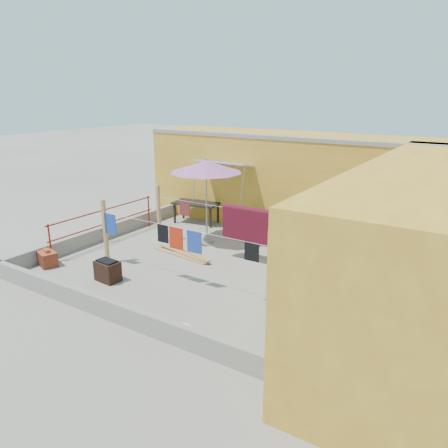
{
  "coord_description": "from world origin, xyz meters",
  "views": [
    {
      "loc": [
        6.34,
        -9.15,
        4.56
      ],
      "look_at": [
        0.25,
        0.3,
        1.14
      ],
      "focal_mm": 35.0,
      "sensor_mm": 36.0,
      "label": 1
    }
  ],
  "objects_px": {
    "outdoor_table": "(196,204)",
    "water_jug_a": "(340,292)",
    "white_basin": "(181,330)",
    "green_hose": "(352,255)",
    "brazier": "(108,271)",
    "plant_back_a": "(269,224)",
    "brick_stack": "(48,259)",
    "water_jug_b": "(352,259)",
    "patio_umbrella": "(206,167)"
  },
  "relations": [
    {
      "from": "patio_umbrella",
      "to": "water_jug_b",
      "type": "relative_size",
      "value": 8.12
    },
    {
      "from": "patio_umbrella",
      "to": "outdoor_table",
      "type": "relative_size",
      "value": 1.52
    },
    {
      "from": "brick_stack",
      "to": "water_jug_a",
      "type": "bearing_deg",
      "value": 18.4
    },
    {
      "from": "green_hose",
      "to": "plant_back_a",
      "type": "distance_m",
      "value": 2.91
    },
    {
      "from": "plant_back_a",
      "to": "brick_stack",
      "type": "bearing_deg",
      "value": -124.89
    },
    {
      "from": "water_jug_a",
      "to": "outdoor_table",
      "type": "bearing_deg",
      "value": 154.26
    },
    {
      "from": "patio_umbrella",
      "to": "plant_back_a",
      "type": "distance_m",
      "value": 2.87
    },
    {
      "from": "brazier",
      "to": "plant_back_a",
      "type": "relative_size",
      "value": 0.77
    },
    {
      "from": "brazier",
      "to": "patio_umbrella",
      "type": "bearing_deg",
      "value": 84.33
    },
    {
      "from": "brazier",
      "to": "plant_back_a",
      "type": "xyz_separation_m",
      "value": [
        1.76,
        5.36,
        0.15
      ]
    },
    {
      "from": "brazier",
      "to": "water_jug_a",
      "type": "height_order",
      "value": "brazier"
    },
    {
      "from": "water_jug_a",
      "to": "green_hose",
      "type": "relative_size",
      "value": 0.64
    },
    {
      "from": "outdoor_table",
      "to": "water_jug_a",
      "type": "bearing_deg",
      "value": -25.74
    },
    {
      "from": "outdoor_table",
      "to": "water_jug_a",
      "type": "height_order",
      "value": "outdoor_table"
    },
    {
      "from": "brazier",
      "to": "green_hose",
      "type": "xyz_separation_m",
      "value": [
        4.63,
        5.07,
        -0.24
      ]
    },
    {
      "from": "outdoor_table",
      "to": "green_hose",
      "type": "height_order",
      "value": "outdoor_table"
    },
    {
      "from": "brick_stack",
      "to": "white_basin",
      "type": "xyz_separation_m",
      "value": [
        5.19,
        -0.76,
        -0.16
      ]
    },
    {
      "from": "green_hose",
      "to": "plant_back_a",
      "type": "relative_size",
      "value": 0.58
    },
    {
      "from": "plant_back_a",
      "to": "brazier",
      "type": "bearing_deg",
      "value": -108.17
    },
    {
      "from": "outdoor_table",
      "to": "green_hose",
      "type": "distance_m",
      "value": 5.8
    },
    {
      "from": "patio_umbrella",
      "to": "water_jug_a",
      "type": "xyz_separation_m",
      "value": [
        4.83,
        -1.55,
        -2.24
      ]
    },
    {
      "from": "outdoor_table",
      "to": "white_basin",
      "type": "xyz_separation_m",
      "value": [
        4.21,
        -6.26,
        -0.65
      ]
    },
    {
      "from": "white_basin",
      "to": "water_jug_a",
      "type": "height_order",
      "value": "water_jug_a"
    },
    {
      "from": "water_jug_a",
      "to": "brick_stack",
      "type": "bearing_deg",
      "value": -161.6
    },
    {
      "from": "brazier",
      "to": "water_jug_a",
      "type": "relative_size",
      "value": 2.07
    },
    {
      "from": "patio_umbrella",
      "to": "white_basin",
      "type": "relative_size",
      "value": 5.43
    },
    {
      "from": "brick_stack",
      "to": "green_hose",
      "type": "xyz_separation_m",
      "value": [
        6.75,
        5.27,
        -0.17
      ]
    },
    {
      "from": "water_jug_a",
      "to": "green_hose",
      "type": "distance_m",
      "value": 2.89
    },
    {
      "from": "patio_umbrella",
      "to": "plant_back_a",
      "type": "xyz_separation_m",
      "value": [
        1.38,
        1.57,
        -1.96
      ]
    },
    {
      "from": "water_jug_a",
      "to": "water_jug_b",
      "type": "distance_m",
      "value": 2.2
    },
    {
      "from": "outdoor_table",
      "to": "brazier",
      "type": "xyz_separation_m",
      "value": [
        1.13,
        -5.29,
        -0.42
      ]
    },
    {
      "from": "outdoor_table",
      "to": "brazier",
      "type": "distance_m",
      "value": 5.43
    },
    {
      "from": "water_jug_b",
      "to": "brick_stack",
      "type": "bearing_deg",
      "value": -146.41
    },
    {
      "from": "water_jug_a",
      "to": "plant_back_a",
      "type": "xyz_separation_m",
      "value": [
        -3.45,
        3.12,
        0.28
      ]
    },
    {
      "from": "outdoor_table",
      "to": "water_jug_b",
      "type": "bearing_deg",
      "value": -8.5
    },
    {
      "from": "green_hose",
      "to": "brazier",
      "type": "bearing_deg",
      "value": -132.44
    },
    {
      "from": "white_basin",
      "to": "water_jug_b",
      "type": "bearing_deg",
      "value": 72.03
    },
    {
      "from": "brick_stack",
      "to": "plant_back_a",
      "type": "bearing_deg",
      "value": 55.11
    },
    {
      "from": "brazier",
      "to": "white_basin",
      "type": "height_order",
      "value": "brazier"
    },
    {
      "from": "brick_stack",
      "to": "patio_umbrella",
      "type": "bearing_deg",
      "value": 57.99
    },
    {
      "from": "water_jug_a",
      "to": "patio_umbrella",
      "type": "bearing_deg",
      "value": 162.17
    },
    {
      "from": "green_hose",
      "to": "water_jug_a",
      "type": "bearing_deg",
      "value": -78.47
    },
    {
      "from": "brick_stack",
      "to": "water_jug_b",
      "type": "distance_m",
      "value": 8.33
    },
    {
      "from": "outdoor_table",
      "to": "white_basin",
      "type": "relative_size",
      "value": 3.57
    },
    {
      "from": "water_jug_b",
      "to": "green_hose",
      "type": "bearing_deg",
      "value": 105.53
    },
    {
      "from": "white_basin",
      "to": "green_hose",
      "type": "height_order",
      "value": "white_basin"
    },
    {
      "from": "white_basin",
      "to": "brick_stack",
      "type": "bearing_deg",
      "value": 171.67
    },
    {
      "from": "brazier",
      "to": "water_jug_b",
      "type": "relative_size",
      "value": 1.97
    },
    {
      "from": "water_jug_b",
      "to": "water_jug_a",
      "type": "bearing_deg",
      "value": -79.71
    },
    {
      "from": "patio_umbrella",
      "to": "plant_back_a",
      "type": "bearing_deg",
      "value": 48.61
    }
  ]
}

